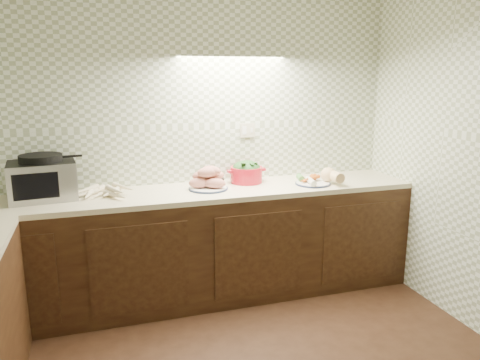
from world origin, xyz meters
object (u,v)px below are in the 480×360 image
object	(u,v)px
onion_bowl	(214,180)
veg_plate	(320,178)
parsnip_pile	(103,192)
dutch_oven	(246,172)
toaster_oven	(42,178)
sweet_potato_plate	(208,180)

from	to	relation	value
onion_bowl	veg_plate	world-z (taller)	veg_plate
parsnip_pile	dutch_oven	distance (m)	1.16
dutch_oven	veg_plate	bearing A→B (deg)	-24.09
toaster_oven	veg_plate	size ratio (longest dim) A/B	1.33
toaster_oven	sweet_potato_plate	distance (m)	1.22
toaster_oven	sweet_potato_plate	world-z (taller)	toaster_oven
parsnip_pile	veg_plate	bearing A→B (deg)	-3.75
dutch_oven	veg_plate	size ratio (longest dim) A/B	0.90
onion_bowl	dutch_oven	bearing A→B (deg)	2.76
sweet_potato_plate	toaster_oven	bearing A→B (deg)	176.40
onion_bowl	dutch_oven	size ratio (longest dim) A/B	0.49
toaster_oven	onion_bowl	size ratio (longest dim) A/B	3.05
toaster_oven	parsnip_pile	world-z (taller)	toaster_oven
parsnip_pile	dutch_oven	size ratio (longest dim) A/B	1.22
parsnip_pile	veg_plate	world-z (taller)	veg_plate
toaster_oven	veg_plate	bearing A→B (deg)	-10.60
sweet_potato_plate	veg_plate	distance (m)	0.92
dutch_oven	sweet_potato_plate	bearing A→B (deg)	-162.65
parsnip_pile	sweet_potato_plate	distance (m)	0.80
toaster_oven	dutch_oven	size ratio (longest dim) A/B	1.48
toaster_oven	parsnip_pile	xyz separation A→B (m)	(0.42, -0.07, -0.12)
veg_plate	parsnip_pile	bearing A→B (deg)	176.25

